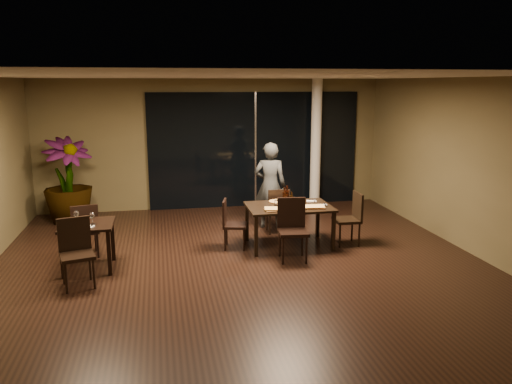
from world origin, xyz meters
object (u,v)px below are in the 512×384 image
object	(u,v)px
chair_main_right	(351,216)
chair_main_near	(292,226)
chair_main_far	(278,209)
chair_main_left	(231,221)
bottle_c	(287,195)
main_table	(289,210)
bottle_b	(291,199)
chair_side_far	(85,228)
side_table	(88,231)
bottle_a	(284,196)
diner	(270,185)
potted_plant	(68,180)
chair_side_near	(76,248)

from	to	relation	value
chair_main_right	chair_main_near	bearing A→B (deg)	-65.39
chair_main_far	chair_main_left	distance (m)	1.24
chair_main_right	bottle_c	world-z (taller)	bottle_c
main_table	bottle_b	distance (m)	0.21
chair_main_far	chair_side_far	distance (m)	3.57
side_table	bottle_a	world-z (taller)	bottle_a
chair_side_far	bottle_a	size ratio (longest dim) A/B	2.89
bottle_c	diner	bearing A→B (deg)	92.41
chair_main_near	bottle_c	bearing A→B (deg)	88.93
main_table	bottle_a	size ratio (longest dim) A/B	4.64
chair_main_near	chair_side_far	bearing A→B (deg)	174.36
chair_main_far	bottle_a	xyz separation A→B (m)	(-0.05, -0.70, 0.41)
potted_plant	bottle_b	size ratio (longest dim) A/B	7.09
bottle_b	bottle_c	bearing A→B (deg)	129.27
chair_main_far	chair_main_near	distance (m)	1.43
chair_main_right	chair_side_far	world-z (taller)	chair_main_right
potted_plant	bottle_a	size ratio (longest dim) A/B	5.57
side_table	chair_side_near	size ratio (longest dim) A/B	0.81
main_table	bottle_b	bearing A→B (deg)	4.07
main_table	chair_main_right	world-z (taller)	chair_main_right
potted_plant	side_table	bearing A→B (deg)	-75.83
chair_side_far	main_table	bearing A→B (deg)	166.46
chair_main_near	bottle_b	distance (m)	0.73
chair_main_far	chair_main_right	distance (m)	1.46
main_table	chair_side_near	world-z (taller)	chair_side_near
chair_main_right	chair_side_near	xyz separation A→B (m)	(-4.64, -1.02, 0.02)
main_table	diner	world-z (taller)	diner
chair_main_right	potted_plant	distance (m)	5.89
chair_main_right	chair_side_near	size ratio (longest dim) A/B	0.97
main_table	diner	xyz separation A→B (m)	(-0.07, 1.24, 0.20)
chair_main_far	main_table	bearing A→B (deg)	93.51
main_table	bottle_a	xyz separation A→B (m)	(-0.07, 0.08, 0.24)
chair_main_far	potted_plant	size ratio (longest dim) A/B	0.50
bottle_b	bottle_c	distance (m)	0.11
chair_side_near	main_table	bearing A→B (deg)	2.85
potted_plant	bottle_a	bearing A→B (deg)	-30.20
chair_main_far	bottle_b	distance (m)	0.86
chair_main_left	chair_side_far	xyz separation A→B (m)	(-2.47, -0.03, 0.03)
chair_side_far	bottle_a	world-z (taller)	bottle_a
chair_main_far	chair_side_near	world-z (taller)	chair_side_near
chair_main_left	diner	xyz separation A→B (m)	(0.98, 1.14, 0.38)
side_table	bottle_c	xyz separation A→B (m)	(3.38, 0.58, 0.30)
chair_main_far	chair_side_near	bearing A→B (deg)	31.15
chair_main_left	bottle_c	world-z (taller)	bottle_c
main_table	bottle_c	size ratio (longest dim) A/B	4.23
side_table	chair_main_far	size ratio (longest dim) A/B	0.88
chair_main_left	bottle_b	size ratio (longest dim) A/B	3.46
chair_main_far	side_table	bearing A→B (deg)	23.12
potted_plant	bottle_b	xyz separation A→B (m)	(4.19, -2.45, -0.02)
chair_main_left	chair_side_far	world-z (taller)	chair_side_far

